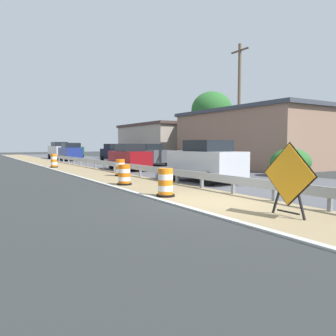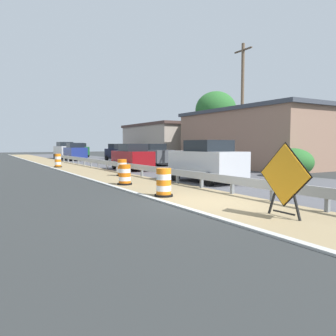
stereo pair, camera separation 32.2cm
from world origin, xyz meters
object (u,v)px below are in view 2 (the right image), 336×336
traffic_barrel_far (58,161)px  utility_pole_near (242,105)px  traffic_barrel_close (125,176)px  car_trailing_near_lane (80,150)px  warning_sign_diamond (284,177)px  car_distant_a (119,153)px  car_distant_b (75,152)px  car_distant_c (154,154)px  car_lead_far_lane (207,161)px  traffic_barrel_nearest (164,184)px  car_trailing_far_lane (65,150)px  car_mid_far_lane (68,150)px  car_lead_near_lane (132,157)px  traffic_barrel_mid (122,168)px

traffic_barrel_far → utility_pole_near: size_ratio=0.12×
traffic_barrel_close → car_trailing_near_lane: car_trailing_near_lane is taller
traffic_barrel_close → warning_sign_diamond: bearing=-84.3°
car_distant_a → car_distant_b: size_ratio=0.92×
traffic_barrel_far → car_distant_c: (8.34, -1.45, 0.48)m
warning_sign_diamond → car_lead_far_lane: 8.30m
warning_sign_diamond → car_trailing_near_lane: bearing=-97.9°
traffic_barrel_nearest → car_distant_c: bearing=63.5°
traffic_barrel_close → car_lead_far_lane: size_ratio=0.22×
warning_sign_diamond → car_trailing_far_lane: bearing=-94.0°
warning_sign_diamond → car_lead_far_lane: bearing=-111.7°
car_distant_b → warning_sign_diamond: bearing=176.0°
car_trailing_near_lane → car_distant_b: bearing=-16.3°
traffic_barrel_nearest → car_distant_b: size_ratio=0.23×
traffic_barrel_nearest → utility_pole_near: (11.66, 8.59, 4.42)m
traffic_barrel_far → car_trailing_near_lane: bearing=70.5°
car_mid_far_lane → car_distant_c: 31.31m
car_lead_near_lane → car_trailing_near_lane: (3.88, 28.70, 0.07)m
warning_sign_diamond → utility_pole_near: (10.63, 13.23, 3.83)m
warning_sign_diamond → traffic_barrel_mid: bearing=-92.4°
traffic_barrel_mid → car_distant_b: (2.68, 21.42, 0.60)m
traffic_barrel_far → car_distant_b: car_distant_b is taller
traffic_barrel_close → car_distant_a: car_distant_a is taller
car_lead_near_lane → car_distant_a: size_ratio=1.08×
utility_pole_near → car_lead_far_lane: bearing=-143.2°
car_lead_near_lane → car_trailing_near_lane: bearing=-5.5°
car_lead_far_lane → car_trailing_far_lane: 32.19m
warning_sign_diamond → car_distant_c: (7.33, 21.39, -0.06)m
traffic_barrel_close → car_distant_b: (4.30, 25.67, 0.63)m
car_lead_far_lane → car_trailing_far_lane: car_trailing_far_lane is taller
warning_sign_diamond → car_lead_near_lane: bearing=-99.8°
traffic_barrel_far → car_lead_near_lane: 7.18m
car_mid_far_lane → car_distant_b: 18.63m
car_trailing_near_lane → utility_pole_near: utility_pole_near is taller
warning_sign_diamond → traffic_barrel_nearest: bearing=-76.6°
traffic_barrel_far → traffic_barrel_mid: bearing=-79.9°
car_trailing_far_lane → car_distant_b: (-0.00, -5.45, -0.07)m
traffic_barrel_far → traffic_barrel_nearest: bearing=-90.0°
traffic_barrel_close → car_trailing_far_lane: bearing=82.1°
car_lead_far_lane → car_distant_c: 14.34m
traffic_barrel_far → car_distant_c: size_ratio=0.25×
car_lead_near_lane → car_lead_far_lane: bearing=-178.0°
traffic_barrel_close → car_lead_near_lane: 9.28m
warning_sign_diamond → car_lead_far_lane: car_lead_far_lane is taller
traffic_barrel_nearest → traffic_barrel_close: size_ratio=1.08×
warning_sign_diamond → car_distant_c: bearing=-108.0°
car_trailing_near_lane → utility_pole_near: size_ratio=0.51×
traffic_barrel_close → car_distant_c: car_distant_c is taller
car_lead_near_lane → car_trailing_far_lane: bearing=1.6°
traffic_barrel_close → car_distant_b: size_ratio=0.21×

